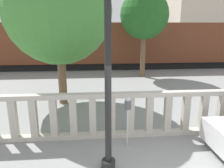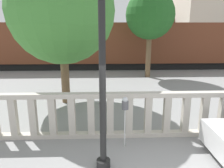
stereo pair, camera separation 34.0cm
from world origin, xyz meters
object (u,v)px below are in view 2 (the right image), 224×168
Objects in this scene: train_near at (108,45)px; tree_left at (150,15)px; lamppost at (102,52)px; tree_right at (61,11)px; train_far at (118,35)px; parking_meter at (125,107)px.

tree_left is (2.60, -3.61, 2.12)m from train_near.
train_near is at bearing 88.37° from lamppost.
tree_right reaches higher than tree_left.
lamppost is at bearing -94.14° from train_far.
parking_meter is 0.26× the size of tree_left.
parking_meter is 0.24× the size of tree_right.
parking_meter is at bearing -89.00° from train_near.
parking_meter is 0.05× the size of train_near.
train_near is at bearing 125.78° from tree_left.
tree_left is at bearing -87.95° from train_far.
lamppost reaches higher than train_far.
train_far is 21.13m from tree_left.
tree_left is 0.91× the size of tree_right.
lamppost is 0.99× the size of tree_left.
lamppost is at bearing -70.78° from tree_right.
tree_left is 6.81m from tree_right.
tree_right is (-3.91, -25.99, 1.87)m from train_far.
lamppost is 0.27× the size of train_far.
tree_left is at bearing 74.91° from parking_meter.
train_far is 3.71× the size of tree_left.
tree_left is (2.98, 9.79, 1.22)m from lamppost.
train_far is at bearing 83.94° from train_near.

